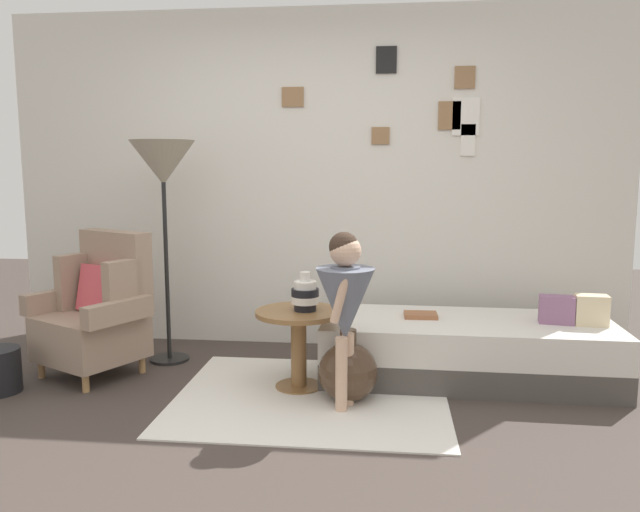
{
  "coord_description": "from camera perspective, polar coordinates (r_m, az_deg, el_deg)",
  "views": [
    {
      "loc": [
        0.57,
        -2.9,
        1.41
      ],
      "look_at": [
        0.15,
        0.95,
        0.85
      ],
      "focal_mm": 34.82,
      "sensor_mm": 36.0,
      "label": 1
    }
  ],
  "objects": [
    {
      "name": "pillow_mid",
      "position": [
        4.32,
        20.91,
        -4.62
      ],
      "size": [
        0.23,
        0.15,
        0.18
      ],
      "primitive_type": "cube",
      "rotation": [
        0.0,
        0.0,
        -0.16
      ],
      "color": "gray",
      "rests_on": "daybed"
    },
    {
      "name": "vase_striped",
      "position": [
        3.9,
        -1.38,
        -3.6
      ],
      "size": [
        0.17,
        0.17,
        0.25
      ],
      "color": "black",
      "rests_on": "side_table"
    },
    {
      "name": "demijohn_near",
      "position": [
        3.81,
        2.58,
        -10.55
      ],
      "size": [
        0.36,
        0.36,
        0.44
      ],
      "color": "#473323",
      "rests_on": "ground"
    },
    {
      "name": "person_child",
      "position": [
        3.56,
        2.33,
        -3.93
      ],
      "size": [
        0.34,
        0.34,
        1.05
      ],
      "color": "#D8AD8E",
      "rests_on": "ground"
    },
    {
      "name": "pillow_head",
      "position": [
        4.35,
        23.65,
        -4.58
      ],
      "size": [
        0.21,
        0.14,
        0.2
      ],
      "primitive_type": "cube",
      "rotation": [
        0.0,
        0.0,
        -0.08
      ],
      "color": "beige",
      "rests_on": "daybed"
    },
    {
      "name": "rug",
      "position": [
        3.92,
        -0.79,
        -12.77
      ],
      "size": [
        1.65,
        1.42,
        0.01
      ],
      "primitive_type": "cube",
      "color": "silver",
      "rests_on": "ground"
    },
    {
      "name": "book_on_daybed",
      "position": [
        4.26,
        9.23,
        -5.38
      ],
      "size": [
        0.22,
        0.17,
        0.03
      ],
      "primitive_type": "cube",
      "rotation": [
        0.0,
        0.0,
        0.02
      ],
      "color": "#995D3B",
      "rests_on": "daybed"
    },
    {
      "name": "ground_plane",
      "position": [
        3.28,
        -4.64,
        -17.29
      ],
      "size": [
        12.0,
        12.0,
        0.0
      ],
      "primitive_type": "plane",
      "color": "#423833"
    },
    {
      "name": "gallery_wall",
      "position": [
        4.89,
        -0.42,
        6.96
      ],
      "size": [
        4.8,
        0.12,
        2.6
      ],
      "color": "silver",
      "rests_on": "ground"
    },
    {
      "name": "armchair",
      "position": [
        4.5,
        -19.7,
        -4.72
      ],
      "size": [
        0.9,
        0.82,
        0.97
      ],
      "color": "tan",
      "rests_on": "ground"
    },
    {
      "name": "side_table",
      "position": [
        3.96,
        -1.98,
        -7.06
      ],
      "size": [
        0.55,
        0.55,
        0.51
      ],
      "color": "olive",
      "rests_on": "ground"
    },
    {
      "name": "floor_lamp",
      "position": [
        4.54,
        -14.23,
        7.72
      ],
      "size": [
        0.45,
        0.45,
        1.59
      ],
      "color": "black",
      "rests_on": "ground"
    },
    {
      "name": "daybed",
      "position": [
        4.3,
        13.31,
        -8.35
      ],
      "size": [
        1.92,
        0.84,
        0.4
      ],
      "color": "#4C4742",
      "rests_on": "ground"
    }
  ]
}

